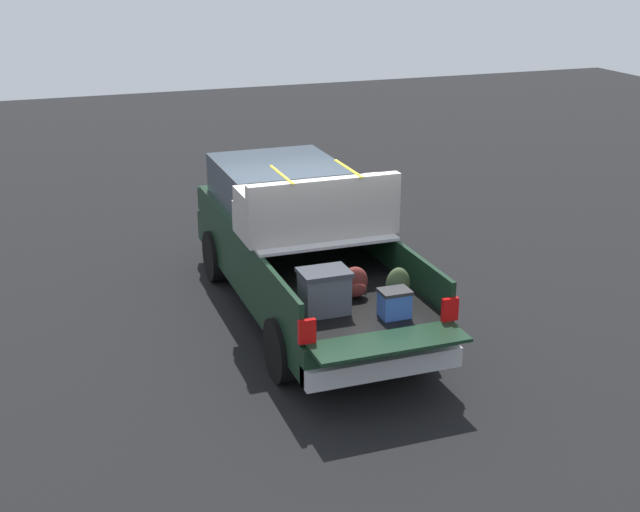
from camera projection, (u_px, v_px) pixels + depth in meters
The scene contains 2 objects.
ground_plane at pixel (306, 314), 12.30m from camera, with size 40.00×40.00×0.00m, color black.
pickup_truck at pixel (297, 242), 12.29m from camera, with size 6.05×2.07×2.23m.
Camera 1 is at (-10.65, 3.62, 5.05)m, focal length 47.90 mm.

